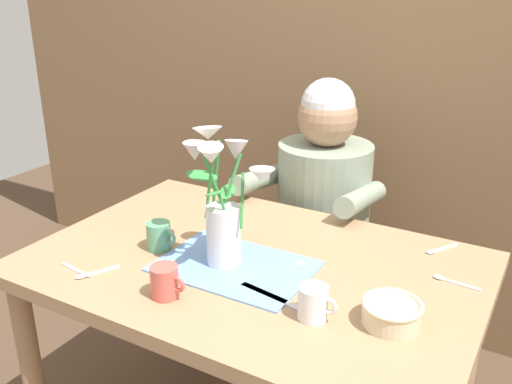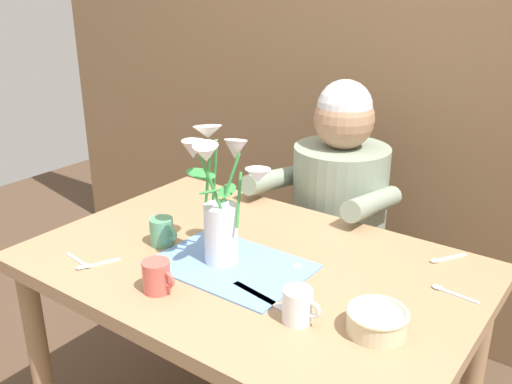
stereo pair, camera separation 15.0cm
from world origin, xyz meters
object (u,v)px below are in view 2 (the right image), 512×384
at_px(seated_person, 337,235).
at_px(coffee_cup, 162,232).
at_px(dinner_knife, 262,298).
at_px(ceramic_mug, 157,277).
at_px(ceramic_bowl, 377,320).
at_px(tea_cup, 298,306).
at_px(flower_vase, 220,201).

distance_m(seated_person, coffee_cup, 0.75).
height_order(seated_person, dinner_knife, seated_person).
height_order(coffee_cup, ceramic_mug, same).
relative_size(ceramic_bowl, coffee_cup, 1.46).
height_order(ceramic_bowl, coffee_cup, coffee_cup).
height_order(ceramic_bowl, tea_cup, tea_cup).
xyz_separation_m(ceramic_bowl, tea_cup, (-0.16, -0.07, 0.01)).
relative_size(ceramic_bowl, ceramic_mug, 1.46).
xyz_separation_m(flower_vase, dinner_knife, (0.20, -0.09, -0.17)).
distance_m(dinner_knife, coffee_cup, 0.41).
bearing_deg(ceramic_bowl, seated_person, 123.48).
bearing_deg(ceramic_mug, flower_vase, 81.67).
distance_m(flower_vase, ceramic_bowl, 0.50).
height_order(flower_vase, ceramic_bowl, flower_vase).
height_order(ceramic_bowl, ceramic_mug, ceramic_mug).
distance_m(ceramic_bowl, dinner_knife, 0.28).
relative_size(seated_person, dinner_knife, 5.97).
height_order(ceramic_bowl, dinner_knife, ceramic_bowl).
distance_m(seated_person, flower_vase, 0.75).
bearing_deg(ceramic_bowl, dinner_knife, -172.48).
height_order(flower_vase, ceramic_mug, flower_vase).
relative_size(seated_person, tea_cup, 12.20).
bearing_deg(seated_person, ceramic_bowl, -59.93).
bearing_deg(seated_person, tea_cup, -71.49).
xyz_separation_m(seated_person, dinner_knife, (0.20, -0.75, 0.18)).
height_order(seated_person, ceramic_bowl, seated_person).
xyz_separation_m(ceramic_bowl, ceramic_mug, (-0.50, -0.16, 0.01)).
xyz_separation_m(tea_cup, coffee_cup, (-0.52, 0.10, 0.00)).
bearing_deg(tea_cup, dinner_knife, 166.23).
height_order(dinner_knife, coffee_cup, coffee_cup).
distance_m(tea_cup, ceramic_mug, 0.36).
bearing_deg(dinner_knife, tea_cup, -4.11).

